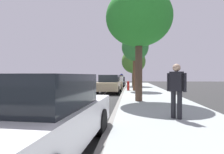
{
  "coord_description": "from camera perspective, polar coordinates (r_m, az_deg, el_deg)",
  "views": [
    {
      "loc": [
        2.31,
        -14.05,
        1.5
      ],
      "look_at": [
        0.42,
        6.11,
        1.29
      ],
      "focal_mm": 30.06,
      "sensor_mm": 36.0,
      "label": 1
    }
  ],
  "objects": [
    {
      "name": "ground",
      "position": [
        14.31,
        -3.97,
        -5.42
      ],
      "size": [
        63.03,
        63.03,
        0.0
      ],
      "primitive_type": "plane",
      "color": "#2D2D2D"
    },
    {
      "name": "sidewalk",
      "position": [
        14.19,
        11.04,
        -5.23
      ],
      "size": [
        3.73,
        39.4,
        0.13
      ],
      "primitive_type": "cube",
      "color": "#99A1A0",
      "rests_on": "ground"
    },
    {
      "name": "curb_edge",
      "position": [
        14.13,
        3.12,
        -5.25
      ],
      "size": [
        0.16,
        39.4,
        0.13
      ],
      "primitive_type": "cube",
      "color": "gray",
      "rests_on": "ground"
    },
    {
      "name": "lane_stripe_centre",
      "position": [
        15.26,
        -13.75,
        -5.05
      ],
      "size": [
        0.14,
        40.0,
        0.01
      ],
      "color": "white",
      "rests_on": "ground"
    },
    {
      "name": "lane_stripe_bike_edge",
      "position": [
        14.27,
        -2.81,
        -5.43
      ],
      "size": [
        0.12,
        39.4,
        0.01
      ],
      "primitive_type": "cube",
      "color": "white",
      "rests_on": "ground"
    },
    {
      "name": "parked_sedan_white_nearest",
      "position": [
        3.72,
        -20.69,
        -11.06
      ],
      "size": [
        2.04,
        4.5,
        1.52
      ],
      "color": "white",
      "rests_on": "ground"
    },
    {
      "name": "parked_sedan_tan_second",
      "position": [
        15.85,
        -0.76,
        -2.11
      ],
      "size": [
        1.89,
        4.43,
        1.52
      ],
      "color": "tan",
      "rests_on": "ground"
    },
    {
      "name": "parked_sedan_grey_mid",
      "position": [
        24.48,
        1.61,
        -1.16
      ],
      "size": [
        1.85,
        4.41,
        1.52
      ],
      "color": "slate",
      "rests_on": "ground"
    },
    {
      "name": "bicycle_at_curb",
      "position": [
        19.68,
        2.4,
        -2.72
      ],
      "size": [
        1.37,
        1.1,
        0.73
      ],
      "color": "black",
      "rests_on": "ground"
    },
    {
      "name": "cyclist_with_backpack",
      "position": [
        19.2,
        3.01,
        -0.91
      ],
      "size": [
        0.5,
        0.58,
        1.65
      ],
      "color": "#C6B284",
      "rests_on": "ground"
    },
    {
      "name": "street_tree_mid_block",
      "position": [
        10.46,
        8.16,
        17.22
      ],
      "size": [
        3.49,
        3.49,
        5.92
      ],
      "color": "#503C2D",
      "rests_on": "sidewalk"
    },
    {
      "name": "street_tree_far_end",
      "position": [
        16.88,
        7.04,
        8.85
      ],
      "size": [
        2.37,
        2.37,
        5.14
      ],
      "color": "brown",
      "rests_on": "sidewalk"
    },
    {
      "name": "street_tree_corner",
      "position": [
        23.25,
        6.57,
        4.71
      ],
      "size": [
        2.92,
        2.92,
        4.53
      ],
      "color": "#494022",
      "rests_on": "sidewalk"
    },
    {
      "name": "pedestrian_on_phone",
      "position": [
        6.24,
        19.02,
        -3.03
      ],
      "size": [
        0.53,
        0.41,
        1.73
      ],
      "color": "black",
      "rests_on": "sidewalk"
    },
    {
      "name": "fire_hydrant",
      "position": [
        16.83,
        4.96,
        -2.64
      ],
      "size": [
        0.22,
        0.22,
        0.84
      ],
      "color": "red",
      "rests_on": "sidewalk"
    }
  ]
}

